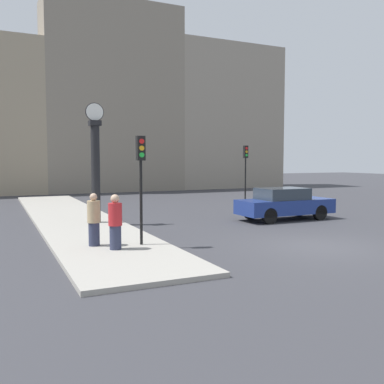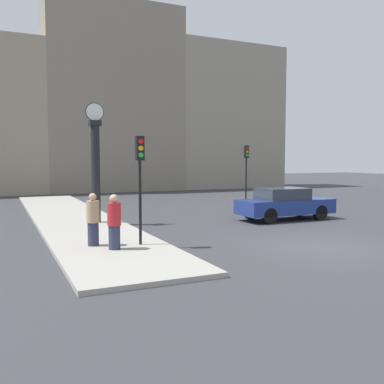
{
  "view_description": "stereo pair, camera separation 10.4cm",
  "coord_description": "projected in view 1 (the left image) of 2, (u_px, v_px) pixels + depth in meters",
  "views": [
    {
      "loc": [
        -9.41,
        -10.65,
        2.8
      ],
      "look_at": [
        -1.5,
        6.33,
        1.38
      ],
      "focal_mm": 40.0,
      "sensor_mm": 36.0,
      "label": 1
    },
    {
      "loc": [
        -9.31,
        -10.69,
        2.8
      ],
      "look_at": [
        -1.5,
        6.33,
        1.38
      ],
      "focal_mm": 40.0,
      "sensor_mm": 36.0,
      "label": 2
    }
  ],
  "objects": [
    {
      "name": "sedan_car",
      "position": [
        284.0,
        204.0,
        19.86
      ],
      "size": [
        4.55,
        1.73,
        1.49
      ],
      "color": "navy",
      "rests_on": "ground_plane"
    },
    {
      "name": "building_row",
      "position": [
        113.0,
        110.0,
        38.21
      ],
      "size": [
        34.82,
        5.0,
        16.33
      ],
      "color": "gray",
      "rests_on": "ground_plane"
    },
    {
      "name": "traffic_light_near",
      "position": [
        141.0,
        167.0,
        13.27
      ],
      "size": [
        0.26,
        0.24,
        3.4
      ],
      "color": "black",
      "rests_on": "sidewalk_corner"
    },
    {
      "name": "traffic_light_far",
      "position": [
        246.0,
        162.0,
        26.24
      ],
      "size": [
        0.26,
        0.24,
        3.65
      ],
      "color": "black",
      "rests_on": "ground_plane"
    },
    {
      "name": "ground_plane",
      "position": [
        317.0,
        246.0,
        13.8
      ],
      "size": [
        120.0,
        120.0,
        0.0
      ],
      "primitive_type": "plane",
      "color": "#38383D"
    },
    {
      "name": "street_clock",
      "position": [
        96.0,
        166.0,
        18.03
      ],
      "size": [
        0.77,
        0.47,
        5.04
      ],
      "color": "black",
      "rests_on": "sidewalk_corner"
    },
    {
      "name": "pedestrian_red_top",
      "position": [
        115.0,
        222.0,
        12.67
      ],
      "size": [
        0.41,
        0.41,
        1.64
      ],
      "color": "#2D334C",
      "rests_on": "sidewalk_corner"
    },
    {
      "name": "sidewalk_corner",
      "position": [
        71.0,
        218.0,
        20.17
      ],
      "size": [
        3.5,
        23.8,
        0.13
      ],
      "primitive_type": "cube",
      "color": "#A39E93",
      "rests_on": "ground_plane"
    },
    {
      "name": "pedestrian_tan_coat",
      "position": [
        94.0,
        220.0,
        13.21
      ],
      "size": [
        0.4,
        0.4,
        1.63
      ],
      "color": "#2D334C",
      "rests_on": "sidewalk_corner"
    }
  ]
}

